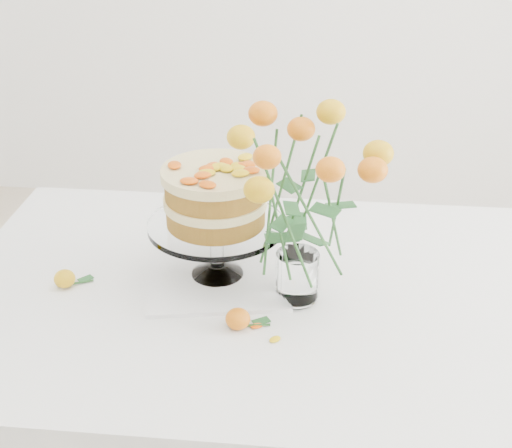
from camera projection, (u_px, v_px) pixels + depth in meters
The scene contains 9 objects.
table at pixel (272, 320), 1.60m from camera, with size 1.43×0.93×0.76m.
napkin at pixel (218, 275), 1.60m from camera, with size 0.30×0.30×0.01m, color white.
cake_stand at pixel (215, 202), 1.52m from camera, with size 0.30×0.30×0.27m.
rose_vase at pixel (300, 186), 1.40m from camera, with size 0.35×0.35×0.46m.
loose_rose_near at pixel (65, 279), 1.56m from camera, with size 0.08×0.05×0.04m.
loose_rose_far at pixel (238, 319), 1.43m from camera, with size 0.09×0.05×0.04m.
stray_petal_a at pixel (211, 312), 1.48m from camera, with size 0.03×0.02×0.00m, color yellow.
stray_petal_b at pixel (257, 326), 1.44m from camera, with size 0.03×0.02×0.00m, color yellow.
stray_petal_c at pixel (275, 339), 1.40m from camera, with size 0.03×0.02×0.00m, color yellow.
Camera 1 is at (0.10, -1.31, 1.62)m, focal length 50.00 mm.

